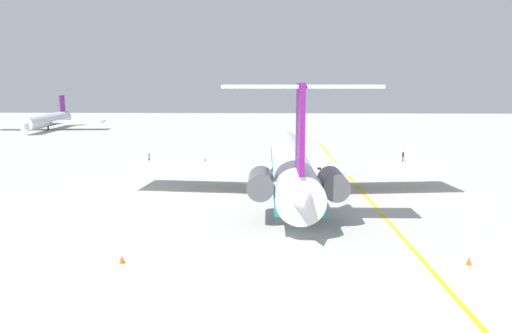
{
  "coord_description": "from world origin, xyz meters",
  "views": [
    {
      "loc": [
        -59.47,
        6.66,
        12.68
      ],
      "look_at": [
        -2.47,
        8.37,
        2.98
      ],
      "focal_mm": 34.63,
      "sensor_mm": 36.0,
      "label": 1
    }
  ],
  "objects_px": {
    "ground_crew_near_tail": "(149,156)",
    "safety_cone_wingtip": "(122,259)",
    "main_jetliner": "(291,164)",
    "safety_cone_nose": "(205,159)",
    "ground_crew_near_nose": "(403,155)",
    "safety_cone_tail": "(469,261)",
    "airliner_far_right": "(46,120)"
  },
  "relations": [
    {
      "from": "safety_cone_nose",
      "to": "safety_cone_wingtip",
      "type": "bearing_deg",
      "value": -179.77
    },
    {
      "from": "main_jetliner",
      "to": "safety_cone_nose",
      "type": "bearing_deg",
      "value": 28.24
    },
    {
      "from": "safety_cone_tail",
      "to": "ground_crew_near_nose",
      "type": "bearing_deg",
      "value": -9.11
    },
    {
      "from": "ground_crew_near_tail",
      "to": "safety_cone_tail",
      "type": "height_order",
      "value": "ground_crew_near_tail"
    },
    {
      "from": "safety_cone_wingtip",
      "to": "safety_cone_nose",
      "type": "bearing_deg",
      "value": 0.23
    },
    {
      "from": "ground_crew_near_nose",
      "to": "ground_crew_near_tail",
      "type": "relative_size",
      "value": 1.03
    },
    {
      "from": "airliner_far_right",
      "to": "ground_crew_near_nose",
      "type": "bearing_deg",
      "value": 53.58
    },
    {
      "from": "safety_cone_tail",
      "to": "safety_cone_nose",
      "type": "bearing_deg",
      "value": 28.29
    },
    {
      "from": "ground_crew_near_tail",
      "to": "safety_cone_wingtip",
      "type": "height_order",
      "value": "ground_crew_near_tail"
    },
    {
      "from": "ground_crew_near_nose",
      "to": "safety_cone_nose",
      "type": "distance_m",
      "value": 32.13
    },
    {
      "from": "ground_crew_near_tail",
      "to": "safety_cone_wingtip",
      "type": "distance_m",
      "value": 44.81
    },
    {
      "from": "safety_cone_nose",
      "to": "safety_cone_wingtip",
      "type": "relative_size",
      "value": 1.0
    },
    {
      "from": "safety_cone_nose",
      "to": "safety_cone_wingtip",
      "type": "xyz_separation_m",
      "value": [
        -46.47,
        -0.19,
        0.0
      ]
    },
    {
      "from": "main_jetliner",
      "to": "ground_crew_near_tail",
      "type": "relative_size",
      "value": 24.32
    },
    {
      "from": "airliner_far_right",
      "to": "ground_crew_near_nose",
      "type": "relative_size",
      "value": 16.54
    },
    {
      "from": "main_jetliner",
      "to": "safety_cone_tail",
      "type": "distance_m",
      "value": 25.29
    },
    {
      "from": "main_jetliner",
      "to": "airliner_far_right",
      "type": "bearing_deg",
      "value": 39.38
    },
    {
      "from": "main_jetliner",
      "to": "safety_cone_wingtip",
      "type": "height_order",
      "value": "main_jetliner"
    },
    {
      "from": "safety_cone_wingtip",
      "to": "ground_crew_near_nose",
      "type": "bearing_deg",
      "value": -34.64
    },
    {
      "from": "safety_cone_wingtip",
      "to": "safety_cone_tail",
      "type": "height_order",
      "value": "same"
    },
    {
      "from": "airliner_far_right",
      "to": "safety_cone_tail",
      "type": "xyz_separation_m",
      "value": [
        -97.33,
        -74.35,
        -2.39
      ]
    },
    {
      "from": "safety_cone_nose",
      "to": "safety_cone_tail",
      "type": "height_order",
      "value": "same"
    },
    {
      "from": "main_jetliner",
      "to": "ground_crew_near_nose",
      "type": "relative_size",
      "value": 23.68
    },
    {
      "from": "ground_crew_near_tail",
      "to": "safety_cone_tail",
      "type": "relative_size",
      "value": 3.24
    },
    {
      "from": "ground_crew_near_tail",
      "to": "ground_crew_near_nose",
      "type": "bearing_deg",
      "value": 106.01
    },
    {
      "from": "ground_crew_near_nose",
      "to": "safety_cone_wingtip",
      "type": "height_order",
      "value": "ground_crew_near_nose"
    },
    {
      "from": "safety_cone_nose",
      "to": "main_jetliner",
      "type": "bearing_deg",
      "value": -151.34
    },
    {
      "from": "main_jetliner",
      "to": "airliner_far_right",
      "type": "distance_m",
      "value": 97.82
    },
    {
      "from": "airliner_far_right",
      "to": "safety_cone_wingtip",
      "type": "relative_size",
      "value": 55.11
    },
    {
      "from": "safety_cone_wingtip",
      "to": "ground_crew_near_tail",
      "type": "bearing_deg",
      "value": 11.35
    },
    {
      "from": "ground_crew_near_nose",
      "to": "safety_cone_tail",
      "type": "bearing_deg",
      "value": 107.68
    },
    {
      "from": "main_jetliner",
      "to": "safety_cone_tail",
      "type": "height_order",
      "value": "main_jetliner"
    }
  ]
}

